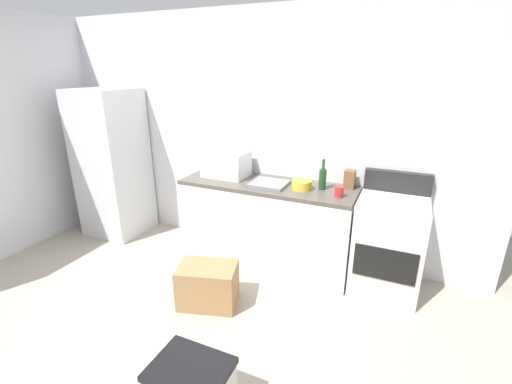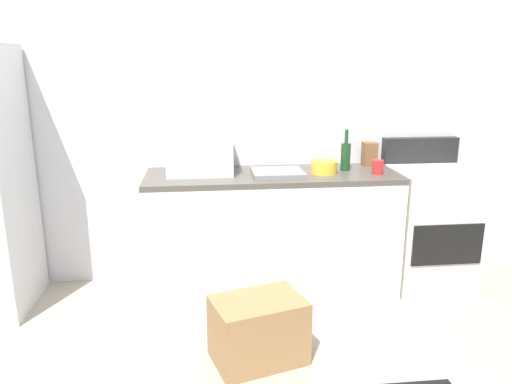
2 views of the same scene
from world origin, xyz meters
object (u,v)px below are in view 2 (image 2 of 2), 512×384
(coffee_mug, at_px, (378,167))
(wine_bottle, at_px, (346,156))
(microwave, at_px, (200,155))
(cardboard_box_large, at_px, (258,330))
(mixing_bowl, at_px, (324,167))
(stove_oven, at_px, (428,225))
(knife_block, at_px, (369,154))

(coffee_mug, bearing_deg, wine_bottle, 142.40)
(microwave, xyz_separation_m, cardboard_box_large, (0.31, -0.96, -0.85))
(mixing_bowl, distance_m, cardboard_box_large, 1.28)
(microwave, xyz_separation_m, mixing_bowl, (0.88, -0.10, -0.09))
(wine_bottle, xyz_separation_m, coffee_mug, (0.19, -0.15, -0.06))
(wine_bottle, distance_m, coffee_mug, 0.25)
(stove_oven, xyz_separation_m, coffee_mug, (-0.47, -0.11, 0.48))
(wine_bottle, xyz_separation_m, knife_block, (0.23, 0.15, -0.02))
(knife_block, bearing_deg, microwave, -174.26)
(knife_block, bearing_deg, stove_oven, -23.78)
(coffee_mug, xyz_separation_m, mixing_bowl, (-0.37, 0.07, -0.00))
(mixing_bowl, bearing_deg, stove_oven, 2.72)
(stove_oven, relative_size, knife_block, 6.11)
(stove_oven, xyz_separation_m, cardboard_box_large, (-1.42, -0.90, -0.28))
(wine_bottle, bearing_deg, stove_oven, -3.70)
(stove_oven, xyz_separation_m, mixing_bowl, (-0.85, -0.04, 0.48))
(knife_block, height_order, cardboard_box_large, knife_block)
(cardboard_box_large, bearing_deg, mixing_bowl, 56.47)
(knife_block, xyz_separation_m, cardboard_box_large, (-0.99, -1.10, -0.80))
(cardboard_box_large, bearing_deg, coffee_mug, 40.14)
(stove_oven, bearing_deg, coffee_mug, -167.41)
(coffee_mug, bearing_deg, cardboard_box_large, -139.86)
(knife_block, distance_m, cardboard_box_large, 1.68)
(stove_oven, bearing_deg, microwave, 177.99)
(microwave, relative_size, wine_bottle, 1.53)
(stove_oven, xyz_separation_m, wine_bottle, (-0.67, 0.04, 0.54))
(knife_block, distance_m, mixing_bowl, 0.48)
(stove_oven, xyz_separation_m, knife_block, (-0.43, 0.19, 0.52))
(mixing_bowl, bearing_deg, cardboard_box_large, -123.53)
(coffee_mug, height_order, mixing_bowl, coffee_mug)
(cardboard_box_large, bearing_deg, stove_oven, 32.48)
(wine_bottle, bearing_deg, cardboard_box_large, -128.49)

